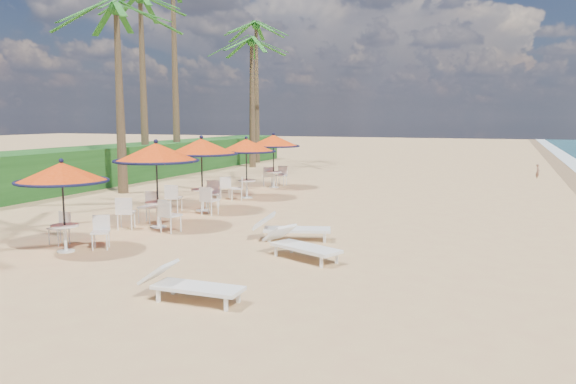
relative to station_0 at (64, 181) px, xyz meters
name	(u,v)px	position (x,y,z in m)	size (l,w,h in m)	color
ground	(240,278)	(4.89, -0.52, -1.72)	(160.00, 160.00, 0.00)	tan
scrub_hedge	(84,167)	(-8.61, 10.48, -0.82)	(3.00, 40.00, 1.80)	#194716
station_0	(64,181)	(0.00, 0.00, 0.00)	(2.17, 2.17, 2.26)	black
station_1	(155,163)	(0.29, 3.30, 0.17)	(2.49, 2.49, 2.59)	black
station_2	(201,156)	(0.06, 6.35, 0.19)	(2.51, 2.51, 2.61)	black
station_3	(245,151)	(0.08, 9.71, 0.16)	(2.37, 2.37, 2.47)	black
station_4	(274,146)	(-0.19, 13.33, 0.21)	(2.43, 2.43, 2.53)	black
lounger_near	(188,284)	(4.70, -2.16, -1.41)	(1.88, 0.61, 0.67)	white
lounger_mid	(299,244)	(5.46, 1.40, -1.39)	(2.08, 1.38, 0.72)	white
lounger_far	(289,227)	(4.56, 3.10, -1.38)	(2.14, 1.23, 0.73)	white
palm_3	(117,20)	(-5.45, 9.20, 5.47)	(5.00, 5.00, 7.92)	brown
palm_4	(141,9)	(-7.90, 14.28, 6.94)	(5.00, 5.00, 9.48)	brown
palm_6	(252,50)	(-5.58, 22.61, 5.75)	(5.00, 5.00, 8.21)	brown
palm_7	(256,34)	(-6.97, 26.34, 7.27)	(5.00, 5.00, 9.83)	brown
person	(538,171)	(11.37, 21.94, -1.31)	(0.30, 0.20, 0.82)	brown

